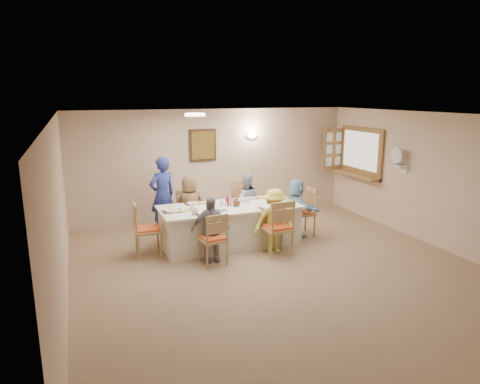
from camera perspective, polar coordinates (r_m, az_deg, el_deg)
name	(u,v)px	position (r m, az deg, el deg)	size (l,w,h in m)	color
ground	(283,272)	(7.10, 5.69, -10.54)	(7.00, 7.00, 0.00)	#8E724D
room_walls	(285,181)	(6.65, 5.98, 1.53)	(7.00, 7.00, 7.00)	beige
wall_picture	(203,145)	(9.70, -4.99, 6.24)	(0.62, 0.05, 0.72)	#412B17
wall_sconce	(252,135)	(10.06, 1.65, 7.67)	(0.26, 0.09, 0.18)	white
ceiling_light	(195,115)	(7.57, -6.03, 10.20)	(0.36, 0.36, 0.05)	white
serving_hatch	(361,152)	(10.36, 15.85, 5.11)	(0.06, 1.50, 1.15)	brown
hatch_sill	(355,175)	(10.37, 15.14, 2.21)	(0.30, 1.50, 0.05)	brown
shutter_door	(333,149)	(10.83, 12.33, 5.62)	(0.55, 0.04, 1.00)	brown
fan_shelf	(399,166)	(9.29, 20.39, 3.31)	(0.22, 0.36, 0.03)	white
desk_fan	(398,158)	(9.25, 20.32, 4.22)	(0.30, 0.30, 0.28)	#A5A5A8
dining_table	(230,225)	(8.17, -1.34, -4.45)	(2.65, 1.12, 0.76)	silver
chair_back_left	(189,214)	(8.72, -6.85, -2.87)	(0.44, 0.44, 0.92)	tan
chair_back_right	(244,206)	(9.06, 0.51, -1.83)	(0.49, 0.49, 1.03)	tan
chair_front_left	(213,238)	(7.25, -3.66, -6.12)	(0.44, 0.44, 0.92)	tan
chair_front_right	(277,227)	(7.66, 4.95, -4.65)	(0.49, 0.49, 1.03)	tan
chair_left_end	(148,229)	(7.78, -12.18, -4.82)	(0.47, 0.47, 0.98)	tan
chair_right_end	(302,212)	(8.77, 8.24, -2.63)	(0.47, 0.47, 0.98)	tan
diner_back_left	(190,206)	(8.56, -6.68, -1.92)	(0.67, 0.47, 1.28)	brown
diner_back_right	(246,202)	(8.93, 0.79, -1.35)	(0.68, 0.57, 1.24)	#A4A8BC
diner_front_left	(210,229)	(7.32, -3.96, -4.98)	(0.68, 0.31, 1.15)	gray
diner_front_right	(274,221)	(7.74, 4.57, -3.87)	(0.79, 0.49, 1.18)	#E4E049
diner_right_end	(296,208)	(8.68, 7.51, -2.07)	(0.50, 1.14, 1.18)	#87B5D5
caregiver	(163,195)	(8.87, -10.29, -0.45)	(0.68, 0.56, 1.60)	navy
placemat_fl	(206,215)	(7.50, -4.57, -3.03)	(0.33, 0.24, 0.01)	#472B19
plate_fl	(206,214)	(7.50, -4.58, -2.96)	(0.25, 0.25, 0.02)	white
napkin_fl	(217,214)	(7.51, -3.15, -2.95)	(0.13, 0.13, 0.01)	gold
placemat_fr	(268,208)	(7.91, 3.78, -2.17)	(0.34, 0.25, 0.01)	#472B19
plate_fr	(268,208)	(7.91, 3.78, -2.10)	(0.22, 0.22, 0.01)	white
napkin_fr	(278,208)	(7.94, 5.11, -2.08)	(0.14, 0.14, 0.01)	gold
placemat_bl	(193,204)	(8.28, -6.25, -1.54)	(0.34, 0.25, 0.01)	#472B19
plate_bl	(193,203)	(8.28, -6.25, -1.47)	(0.25, 0.25, 0.02)	white
napkin_bl	(203,203)	(8.28, -4.96, -1.46)	(0.14, 0.14, 0.01)	gold
placemat_br	(251,198)	(8.66, 1.44, -0.83)	(0.33, 0.25, 0.01)	#472B19
plate_br	(251,198)	(8.66, 1.44, -0.76)	(0.23, 0.23, 0.01)	white
napkin_br	(260,198)	(8.68, 2.66, -0.75)	(0.15, 0.15, 0.01)	gold
placemat_le	(172,211)	(7.78, -9.00, -2.58)	(0.36, 0.27, 0.01)	#472B19
plate_le	(172,211)	(7.77, -9.00, -2.51)	(0.25, 0.25, 0.02)	white
napkin_le	(183,211)	(7.77, -7.63, -2.50)	(0.14, 0.14, 0.01)	gold
placemat_re	(283,201)	(8.50, 5.77, -1.15)	(0.34, 0.25, 0.01)	#472B19
plate_re	(283,200)	(8.50, 5.77, -1.08)	(0.24, 0.24, 0.01)	white
napkin_re	(292,200)	(8.54, 7.00, -1.07)	(0.13, 0.13, 0.01)	gold
teacup_a	(195,212)	(7.53, -6.02, -2.65)	(0.16, 0.16, 0.10)	white
teacup_b	(242,196)	(8.65, 0.26, -0.57)	(0.09, 0.09, 0.08)	white
bowl_a	(222,209)	(7.78, -2.48, -2.25)	(0.24, 0.24, 0.05)	white
bowl_b	(243,200)	(8.42, 0.45, -1.04)	(0.19, 0.19, 0.06)	white
condiment_ketchup	(227,200)	(8.06, -1.70, -1.13)	(0.10, 0.10, 0.21)	#B10F2C
condiment_brown	(233,200)	(8.11, -0.99, -1.13)	(0.08, 0.09, 0.18)	brown
condiment_malt	(237,202)	(8.04, -0.44, -1.30)	(0.17, 0.17, 0.17)	brown
drinking_glass	(222,203)	(8.05, -2.48, -1.50)	(0.07, 0.07, 0.10)	silver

